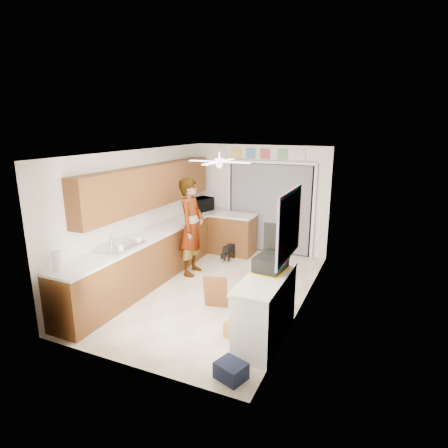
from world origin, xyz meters
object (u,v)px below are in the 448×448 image
(microwave, at_px, (200,205))
(dog, at_px, (229,251))
(navy_crate, at_px, (231,371))
(man, at_px, (192,227))
(suitcase, at_px, (271,263))
(cardboard_box, at_px, (239,329))
(cup, at_px, (138,240))
(paper_towel_roll, at_px, (58,261))

(microwave, relative_size, dog, 1.19)
(navy_crate, xyz_separation_m, man, (-2.01, 2.72, 0.87))
(suitcase, relative_size, cardboard_box, 1.33)
(suitcase, bearing_deg, cardboard_box, -124.04)
(microwave, bearing_deg, dog, -96.08)
(cardboard_box, bearing_deg, cup, 162.86)
(navy_crate, bearing_deg, cup, 147.27)
(suitcase, xyz_separation_m, man, (-2.08, 1.45, -0.07))
(suitcase, height_order, navy_crate, suitcase)
(paper_towel_roll, height_order, man, man)
(man, xyz_separation_m, dog, (0.37, 1.03, -0.79))
(paper_towel_roll, distance_m, man, 2.79)
(microwave, bearing_deg, cup, -157.76)
(cup, relative_size, suitcase, 0.22)
(paper_towel_roll, relative_size, cardboard_box, 0.79)
(cup, xyz_separation_m, cardboard_box, (2.20, -0.68, -0.87))
(cup, height_order, navy_crate, cup)
(cardboard_box, bearing_deg, paper_towel_roll, -159.88)
(navy_crate, relative_size, man, 0.18)
(navy_crate, height_order, man, man)
(paper_towel_roll, relative_size, suitcase, 0.59)
(cardboard_box, height_order, dog, dog)
(suitcase, distance_m, cardboard_box, 1.05)
(cup, relative_size, paper_towel_roll, 0.38)
(microwave, relative_size, suitcase, 1.14)
(cardboard_box, bearing_deg, dog, 115.92)
(cardboard_box, bearing_deg, navy_crate, -74.38)
(cup, xyz_separation_m, paper_towel_roll, (-0.22, -1.56, 0.10))
(cup, bearing_deg, cardboard_box, -17.14)
(cup, bearing_deg, dog, 69.66)
(suitcase, height_order, man, man)
(suitcase, xyz_separation_m, navy_crate, (-0.07, -1.27, -0.94))
(cardboard_box, bearing_deg, man, 133.99)
(microwave, xyz_separation_m, navy_crate, (2.58, -4.20, -0.99))
(paper_towel_roll, xyz_separation_m, cardboard_box, (2.42, 0.89, -0.97))
(suitcase, bearing_deg, paper_towel_roll, -148.94)
(suitcase, bearing_deg, man, 151.48)
(microwave, xyz_separation_m, cup, (0.14, -2.63, -0.11))
(microwave, distance_m, dog, 1.39)
(cup, height_order, dog, cup)
(paper_towel_roll, distance_m, navy_crate, 2.84)
(microwave, relative_size, cardboard_box, 1.52)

